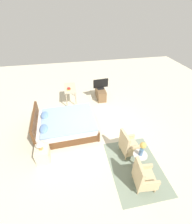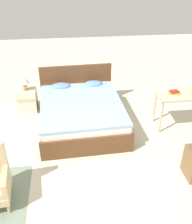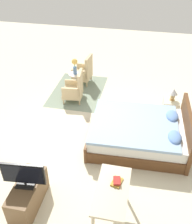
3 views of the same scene
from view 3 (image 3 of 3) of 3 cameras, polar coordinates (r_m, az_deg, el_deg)
ground_plane at (r=6.48m, az=-0.59°, el=-4.56°), size 16.00×16.00×0.00m
floor_rug at (r=8.14m, az=-3.94°, el=4.64°), size 2.10×1.50×0.01m
bed at (r=6.10m, az=9.44°, el=-4.50°), size 1.80×2.24×0.96m
armchair_by_window_left at (r=8.41m, az=-2.67°, el=8.68°), size 0.58×0.58×0.92m
armchair_by_window_right at (r=7.49m, az=-4.70°, el=4.98°), size 0.59×0.59×0.92m
side_table at (r=7.98m, az=-4.48°, el=6.91°), size 0.40×0.40×0.58m
flower_vase at (r=7.75m, az=-4.66°, el=10.22°), size 0.17×0.17×0.48m
nightstand at (r=7.14m, az=15.86°, el=0.77°), size 0.44×0.41×0.52m
table_lamp at (r=6.89m, az=16.50°, el=4.02°), size 0.22×0.22×0.33m
tv_stand at (r=5.03m, az=-14.55°, el=-17.04°), size 0.96×0.40×0.53m
tv_flatscreen at (r=4.63m, az=-15.54°, el=-13.04°), size 0.23×0.74×0.51m
vanity_desk at (r=4.42m, az=3.50°, el=-17.45°), size 1.04×0.52×0.76m
book_stack at (r=4.41m, az=4.56°, el=-14.82°), size 0.25×0.20×0.06m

